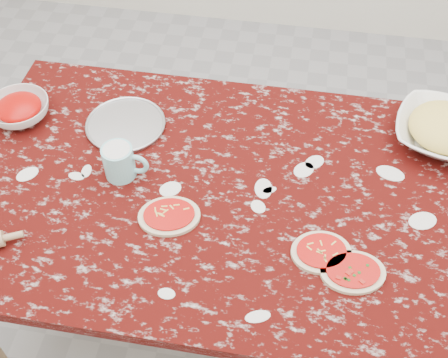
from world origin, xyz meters
TOP-DOWN VIEW (x-y plane):
  - ground at (0.00, 0.00)m, footprint 4.00×4.00m
  - worktable at (0.00, 0.00)m, footprint 1.60×1.00m
  - pizza_tray at (-0.37, 0.22)m, footprint 0.27×0.27m
  - sauce_bowl at (-0.72, 0.20)m, footprint 0.25×0.25m
  - cheese_bowl at (0.66, 0.32)m, footprint 0.37×0.37m
  - flour_mug at (-0.32, 0.01)m, footprint 0.14×0.09m
  - pizza_left at (-0.14, -0.13)m, footprint 0.21×0.18m
  - pizza_mid at (0.30, -0.18)m, footprint 0.19×0.17m
  - pizza_right at (0.39, -0.23)m, footprint 0.20×0.16m

SIDE VIEW (x-z plane):
  - ground at x=0.00m, z-range 0.00..0.00m
  - worktable at x=0.00m, z-range 0.29..1.04m
  - pizza_tray at x=-0.37m, z-range 0.75..0.76m
  - pizza_left at x=-0.14m, z-range 0.75..0.77m
  - pizza_mid at x=0.30m, z-range 0.75..0.77m
  - pizza_right at x=0.39m, z-range 0.75..0.77m
  - sauce_bowl at x=-0.72m, z-range 0.75..0.81m
  - cheese_bowl at x=0.66m, z-range 0.75..0.83m
  - flour_mug at x=-0.32m, z-range 0.75..0.86m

